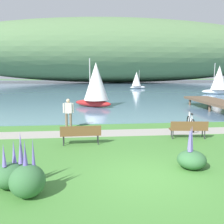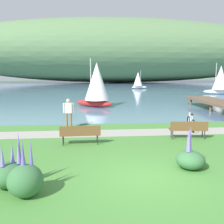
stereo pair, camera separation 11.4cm
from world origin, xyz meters
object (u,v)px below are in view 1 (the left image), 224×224
Objects in this scene: park_bench_near_camera at (189,128)px; sailboat_mid_bay at (96,84)px; sailboat_nearest_to_shore at (219,80)px; sailboat_toward_hillside at (137,80)px; park_bench_further_along at (81,133)px; person_at_shoreline at (68,111)px; bicycle_leaning_near_bench at (191,123)px.

sailboat_mid_bay reaches higher than park_bench_near_camera.
park_bench_near_camera is 0.42× the size of sailboat_nearest_to_shore.
sailboat_toward_hillside is at bearing 82.95° from park_bench_near_camera.
park_bench_further_along is (-5.18, -0.52, 0.00)m from park_bench_near_camera.
sailboat_toward_hillside is (8.47, 24.06, -0.46)m from sailboat_mid_bay.
sailboat_mid_bay is 25.51m from sailboat_toward_hillside.
park_bench_near_camera is 35.73m from sailboat_toward_hillside.
bicycle_leaning_near_bench is at bearing -9.72° from person_at_shoreline.
sailboat_toward_hillside is at bearing 126.66° from sailboat_nearest_to_shore.
person_at_shoreline is at bearing -102.40° from sailboat_mid_bay.
sailboat_toward_hillside reaches higher than park_bench_further_along.
park_bench_near_camera is 12.20m from sailboat_mid_bay.
sailboat_mid_bay is at bearing 77.60° from person_at_shoreline.
person_at_shoreline reaches higher than park_bench_near_camera.
person_at_shoreline reaches higher than park_bench_further_along.
sailboat_mid_bay is (-4.09, 11.38, 1.57)m from park_bench_near_camera.
sailboat_nearest_to_shore is (13.65, 22.99, 1.56)m from park_bench_near_camera.
person_at_shoreline is at bearing 170.28° from bicycle_leaning_near_bench.
park_bench_further_along is 1.06× the size of person_at_shoreline.
bicycle_leaning_near_bench is 0.40× the size of sailboat_nearest_to_shore.
sailboat_mid_bay is (1.10, 11.90, 1.57)m from park_bench_further_along.
park_bench_further_along is 3.54m from person_at_shoreline.
person_at_shoreline is (-6.79, 1.16, 0.58)m from bicycle_leaning_near_bench.
park_bench_further_along is at bearing -95.26° from sailboat_mid_bay.
sailboat_mid_bay is 1.29× the size of sailboat_toward_hillside.
park_bench_near_camera is at bearing -97.05° from sailboat_toward_hillside.
sailboat_toward_hillside reaches higher than person_at_shoreline.
sailboat_nearest_to_shore is at bearing -53.34° from sailboat_toward_hillside.
sailboat_nearest_to_shore is at bearing 45.70° from person_at_shoreline.
person_at_shoreline is (-0.77, 3.43, 0.46)m from park_bench_further_along.
bicycle_leaning_near_bench is 0.52× the size of sailboat_toward_hillside.
sailboat_mid_bay reaches higher than person_at_shoreline.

